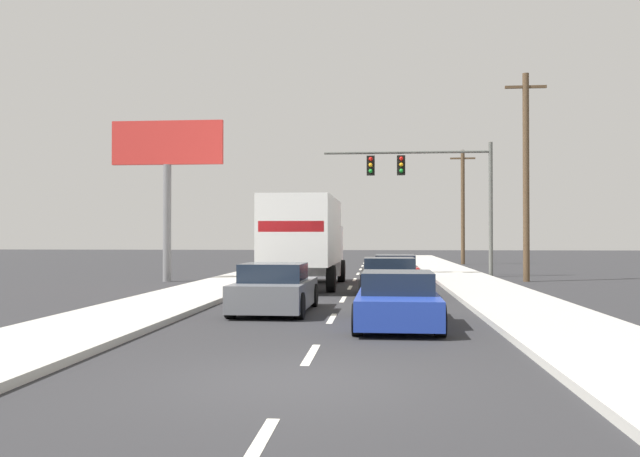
% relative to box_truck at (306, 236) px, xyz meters
% --- Properties ---
extents(ground_plane, '(140.00, 140.00, 0.00)m').
position_rel_box_truck_xyz_m(ground_plane, '(1.71, 7.99, -1.98)').
color(ground_plane, '#2B2B2D').
extents(sidewalk_right, '(2.86, 80.00, 0.14)m').
position_rel_box_truck_xyz_m(sidewalk_right, '(6.69, 2.99, -1.91)').
color(sidewalk_right, '#B2AFA8').
rests_on(sidewalk_right, ground_plane).
extents(sidewalk_left, '(2.86, 80.00, 0.14)m').
position_rel_box_truck_xyz_m(sidewalk_left, '(-3.27, 2.99, -1.91)').
color(sidewalk_left, '#B2AFA8').
rests_on(sidewalk_left, ground_plane).
extents(lane_markings, '(0.14, 57.00, 0.01)m').
position_rel_box_truck_xyz_m(lane_markings, '(1.71, 2.56, -1.98)').
color(lane_markings, silver).
rests_on(lane_markings, ground_plane).
extents(box_truck, '(2.69, 8.62, 3.41)m').
position_rel_box_truck_xyz_m(box_truck, '(0.00, 0.00, 0.00)').
color(box_truck, white).
rests_on(box_truck, ground_plane).
extents(car_gray, '(1.94, 4.07, 1.28)m').
position_rel_box_truck_xyz_m(car_gray, '(0.14, -8.71, -1.41)').
color(car_gray, slate).
rests_on(car_gray, ground_plane).
extents(car_red, '(2.02, 4.41, 1.19)m').
position_rel_box_truck_xyz_m(car_red, '(3.52, 3.30, -1.43)').
color(car_red, red).
rests_on(car_red, ground_plane).
extents(car_black, '(2.00, 4.38, 1.27)m').
position_rel_box_truck_xyz_m(car_black, '(3.17, -3.49, -1.40)').
color(car_black, black).
rests_on(car_black, ground_plane).
extents(car_blue, '(1.87, 4.45, 1.19)m').
position_rel_box_truck_xyz_m(car_blue, '(3.24, -11.11, -1.44)').
color(car_blue, '#1E389E').
rests_on(car_blue, ground_plane).
extents(traffic_signal_mast, '(8.35, 0.69, 6.66)m').
position_rel_box_truck_xyz_m(traffic_signal_mast, '(4.89, 7.82, 3.03)').
color(traffic_signal_mast, '#595B56').
rests_on(traffic_signal_mast, ground_plane).
extents(utility_pole_mid, '(1.80, 0.28, 9.18)m').
position_rel_box_truck_xyz_m(utility_pole_mid, '(9.29, 4.27, 2.75)').
color(utility_pole_mid, brown).
rests_on(utility_pole_mid, ground_plane).
extents(utility_pole_far, '(1.80, 0.28, 8.28)m').
position_rel_box_truck_xyz_m(utility_pole_far, '(8.88, 23.50, 2.29)').
color(utility_pole_far, brown).
rests_on(utility_pole_far, ground_plane).
extents(roadside_billboard, '(4.99, 0.36, 7.10)m').
position_rel_box_truck_xyz_m(roadside_billboard, '(-6.47, 2.94, 3.23)').
color(roadside_billboard, slate).
rests_on(roadside_billboard, ground_plane).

